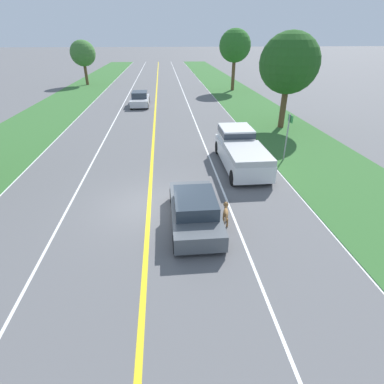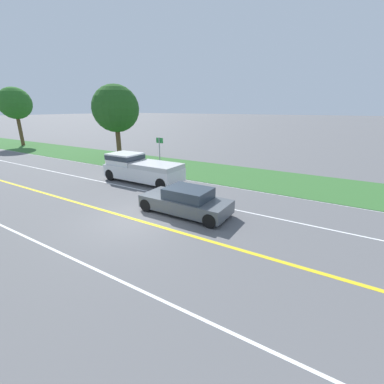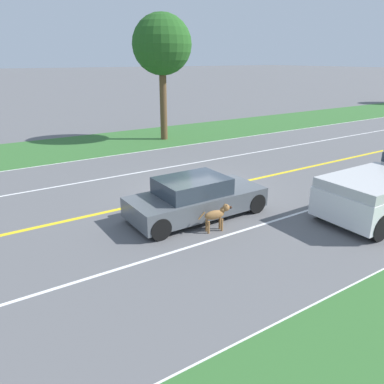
# 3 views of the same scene
# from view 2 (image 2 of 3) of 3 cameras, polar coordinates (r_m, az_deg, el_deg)

# --- Properties ---
(ground_plane) EXTENTS (400.00, 400.00, 0.00)m
(ground_plane) POSITION_cam_2_polar(r_m,az_deg,el_deg) (12.04, -12.14, -6.10)
(ground_plane) COLOR #5B5B5E
(centre_divider_line) EXTENTS (0.18, 160.00, 0.01)m
(centre_divider_line) POSITION_cam_2_polar(r_m,az_deg,el_deg) (12.04, -12.15, -6.09)
(centre_divider_line) COLOR yellow
(centre_divider_line) RESTS_ON ground
(lane_edge_line_right) EXTENTS (0.14, 160.00, 0.01)m
(lane_edge_line_right) POSITION_cam_2_polar(r_m,az_deg,el_deg) (17.42, 3.71, 1.94)
(lane_edge_line_right) COLOR white
(lane_edge_line_right) RESTS_ON ground
(lane_dash_same_dir) EXTENTS (0.10, 160.00, 0.01)m
(lane_dash_same_dir) POSITION_cam_2_polar(r_m,az_deg,el_deg) (14.56, -2.74, -1.35)
(lane_dash_same_dir) COLOR white
(lane_dash_same_dir) RESTS_ON ground
(lane_dash_oncoming) EXTENTS (0.10, 160.00, 0.01)m
(lane_dash_oncoming) POSITION_cam_2_polar(r_m,az_deg,el_deg) (10.11, -26.10, -12.62)
(lane_dash_oncoming) COLOR white
(lane_dash_oncoming) RESTS_ON ground
(grass_verge_right) EXTENTS (6.00, 160.00, 0.03)m
(grass_verge_right) POSITION_cam_2_polar(r_m,az_deg,el_deg) (20.04, 7.73, 4.01)
(grass_verge_right) COLOR #33662D
(grass_verge_right) RESTS_ON ground
(ego_car) EXTENTS (1.85, 4.35, 1.29)m
(ego_car) POSITION_cam_2_polar(r_m,az_deg,el_deg) (12.30, -1.33, -2.09)
(ego_car) COLOR #51565B
(ego_car) RESTS_ON ground
(dog) EXTENTS (0.34, 1.07, 0.80)m
(dog) POSITION_cam_2_polar(r_m,az_deg,el_deg) (13.28, 1.78, -1.00)
(dog) COLOR olive
(dog) RESTS_ON ground
(pickup_truck) EXTENTS (2.10, 5.61, 1.84)m
(pickup_truck) POSITION_cam_2_polar(r_m,az_deg,el_deg) (18.07, -11.43, 5.25)
(pickup_truck) COLOR silver
(pickup_truck) RESTS_ON ground
(roadside_tree_right_near) EXTENTS (4.40, 4.40, 7.02)m
(roadside_tree_right_near) POSITION_cam_2_polar(r_m,az_deg,el_deg) (26.59, -16.61, 17.31)
(roadside_tree_right_near) COLOR brown
(roadside_tree_right_near) RESTS_ON ground
(roadside_tree_right_far) EXTENTS (4.01, 4.01, 7.46)m
(roadside_tree_right_far) POSITION_cam_2_polar(r_m,az_deg,el_deg) (42.06, -34.68, 15.88)
(roadside_tree_right_far) COLOR brown
(roadside_tree_right_far) RESTS_ON ground
(street_sign) EXTENTS (0.11, 0.64, 2.73)m
(street_sign) POSITION_cam_2_polar(r_m,az_deg,el_deg) (20.34, -7.20, 9.11)
(street_sign) COLOR gray
(street_sign) RESTS_ON ground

